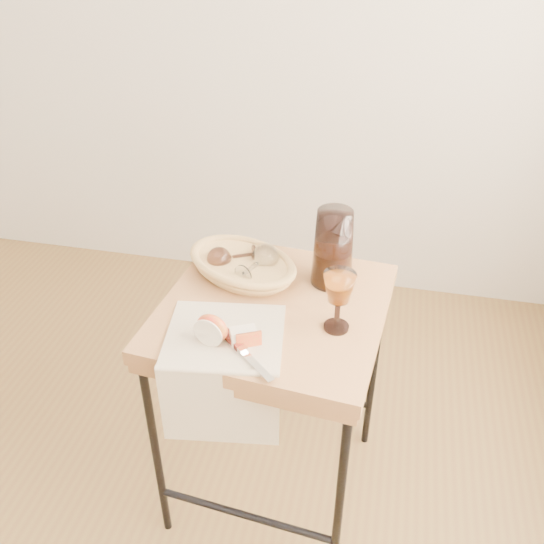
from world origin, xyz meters
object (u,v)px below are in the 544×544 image
(table_knife, at_px, (244,352))
(apple_half, at_px, (212,328))
(tea_towel, at_px, (225,335))
(goblet_lying_b, at_px, (256,264))
(wine_goblet, at_px, (338,302))
(bread_basket, at_px, (242,266))
(goblet_lying_a, at_px, (234,257))
(pitcher, at_px, (333,247))
(side_table, at_px, (273,402))

(table_knife, bearing_deg, apple_half, -158.13)
(tea_towel, distance_m, goblet_lying_b, 0.27)
(goblet_lying_b, bearing_deg, wine_goblet, -101.07)
(bread_basket, bearing_deg, goblet_lying_a, 178.43)
(tea_towel, distance_m, table_knife, 0.09)
(table_knife, bearing_deg, goblet_lying_a, 152.04)
(tea_towel, relative_size, goblet_lying_b, 2.28)
(wine_goblet, height_order, table_knife, wine_goblet)
(pitcher, bearing_deg, goblet_lying_a, -154.85)
(goblet_lying_a, bearing_deg, apple_half, 68.43)
(goblet_lying_a, height_order, table_knife, goblet_lying_a)
(goblet_lying_a, height_order, pitcher, pitcher)
(tea_towel, xyz_separation_m, pitcher, (0.23, 0.30, 0.11))
(goblet_lying_a, relative_size, goblet_lying_b, 0.90)
(side_table, distance_m, tea_towel, 0.42)
(tea_towel, height_order, wine_goblet, wine_goblet)
(goblet_lying_b, bearing_deg, pitcher, -57.07)
(bread_basket, height_order, goblet_lying_b, goblet_lying_b)
(goblet_lying_b, bearing_deg, bread_basket, 90.99)
(wine_goblet, xyz_separation_m, apple_half, (-0.29, -0.12, -0.04))
(side_table, distance_m, wine_goblet, 0.50)
(apple_half, relative_size, table_knife, 0.40)
(table_knife, bearing_deg, tea_towel, -179.50)
(apple_half, bearing_deg, wine_goblet, 33.98)
(side_table, xyz_separation_m, table_knife, (-0.03, -0.22, 0.39))
(pitcher, bearing_deg, bread_basket, -151.71)
(tea_towel, xyz_separation_m, table_knife, (0.07, -0.06, 0.01))
(goblet_lying_a, bearing_deg, table_knife, 81.63)
(side_table, bearing_deg, bread_basket, 133.85)
(side_table, bearing_deg, goblet_lying_a, 136.75)
(bread_basket, relative_size, apple_half, 3.64)
(goblet_lying_a, xyz_separation_m, wine_goblet, (0.33, -0.20, 0.04))
(tea_towel, bearing_deg, bread_basket, 87.24)
(goblet_lying_a, relative_size, wine_goblet, 0.69)
(goblet_lying_b, xyz_separation_m, table_knife, (0.05, -0.33, -0.04))
(goblet_lying_a, xyz_separation_m, table_knife, (0.12, -0.36, -0.03))
(goblet_lying_b, height_order, table_knife, goblet_lying_b)
(tea_towel, relative_size, table_knife, 1.40)
(side_table, relative_size, goblet_lying_a, 6.48)
(tea_towel, relative_size, pitcher, 1.11)
(tea_towel, xyz_separation_m, wine_goblet, (0.27, 0.09, 0.08))
(goblet_lying_b, relative_size, apple_half, 1.53)
(pitcher, distance_m, table_knife, 0.41)
(pitcher, relative_size, table_knife, 1.26)
(side_table, relative_size, bread_basket, 2.45)
(goblet_lying_b, bearing_deg, goblet_lying_a, 89.16)
(pitcher, height_order, wine_goblet, pitcher)
(goblet_lying_a, relative_size, pitcher, 0.44)
(bread_basket, relative_size, goblet_lying_b, 2.38)
(side_table, bearing_deg, tea_towel, -120.52)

